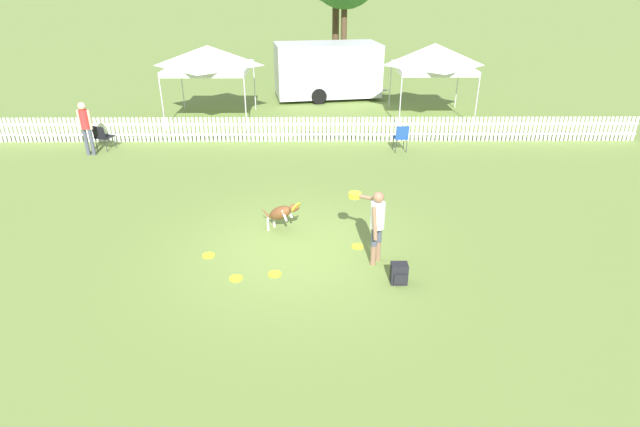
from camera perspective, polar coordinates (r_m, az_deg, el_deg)
ground_plane at (r=10.60m, az=-2.83°, el=-4.19°), size 240.00×240.00×0.00m
handler_person at (r=9.79m, az=6.32°, el=-0.54°), size 0.73×0.99×1.55m
leaping_dog at (r=11.11m, az=-4.44°, el=0.09°), size 1.01×0.75×0.84m
frisbee_near_handler at (r=10.62m, az=-12.63°, el=-4.68°), size 0.25×0.25×0.02m
frisbee_near_dog at (r=9.77m, az=-9.59°, el=-7.29°), size 0.25×0.25×0.02m
frisbee_midfield at (r=9.80m, az=-5.19°, el=-6.89°), size 0.25×0.25×0.02m
frisbee_far_scatter at (r=10.72m, az=4.30°, el=-3.77°), size 0.25×0.25×0.02m
backpack_on_grass at (r=9.54m, az=9.02°, el=-6.80°), size 0.31×0.27×0.41m
picket_fence at (r=17.44m, az=-1.92°, el=9.58°), size 23.16×0.04×0.86m
folding_chair_blue_left at (r=17.99m, az=-23.65°, el=8.18°), size 0.63×0.64×0.84m
folding_chair_center at (r=16.54m, az=9.26°, el=8.75°), size 0.47×0.49×0.89m
canopy_tent_main at (r=20.88m, az=12.91°, el=17.03°), size 2.93×2.93×2.86m
canopy_tent_secondary at (r=20.46m, az=-12.65°, el=16.93°), size 3.10×3.10×2.83m
spectator_standing at (r=17.53m, az=-25.26°, el=9.31°), size 0.42×0.27×1.70m
equipment_trailer at (r=23.88m, az=0.82°, el=16.13°), size 5.62×3.09×2.45m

